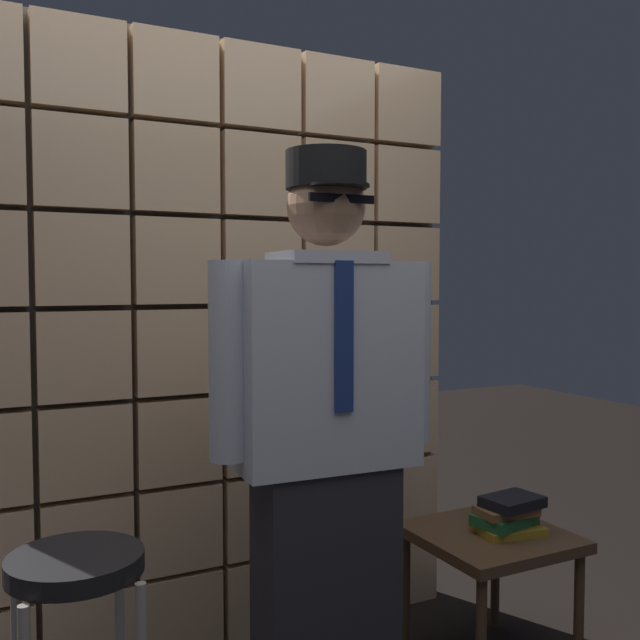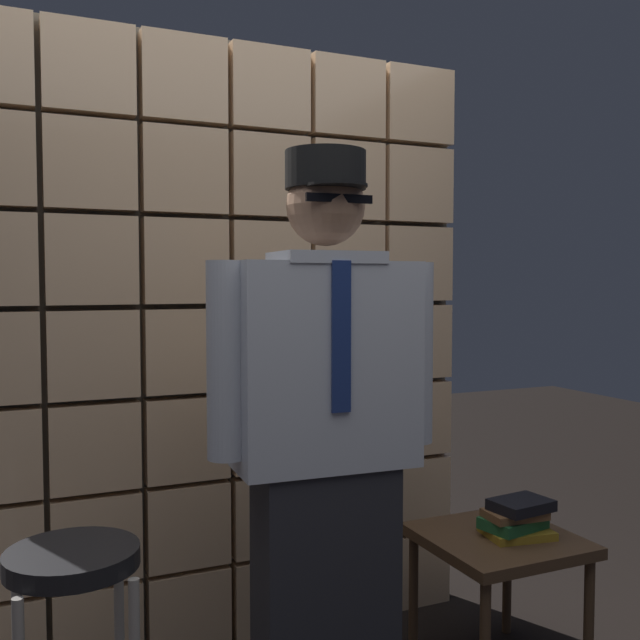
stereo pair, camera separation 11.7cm
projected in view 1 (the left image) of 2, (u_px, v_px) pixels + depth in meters
The scene contains 5 objects.
glass_block_wall at pixel (219, 349), 2.73m from camera, with size 2.03×0.10×2.36m.
standing_person at pixel (326, 442), 2.13m from camera, with size 0.72×0.31×1.80m.
bar_stool at pixel (77, 626), 1.80m from camera, with size 0.34×0.34×0.73m.
side_table at pixel (490, 549), 2.61m from camera, with size 0.52×0.52×0.51m.
book_stack at pixel (508, 515), 2.59m from camera, with size 0.26×0.21×0.14m.
Camera 1 is at (-0.89, -1.46, 1.42)m, focal length 40.01 mm.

